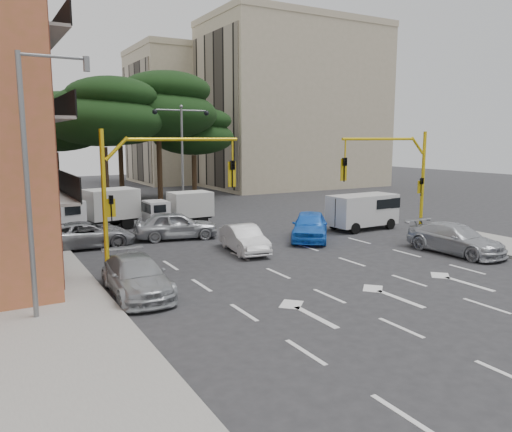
{
  "coord_description": "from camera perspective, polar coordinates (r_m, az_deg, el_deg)",
  "views": [
    {
      "loc": [
        -12.84,
        -17.32,
        5.67
      ],
      "look_at": [
        -0.14,
        5.19,
        1.6
      ],
      "focal_mm": 35.0,
      "sensor_mm": 36.0,
      "label": 1
    }
  ],
  "objects": [
    {
      "name": "street_lamp_left",
      "position": [
        16.42,
        -24.07,
        4.86
      ],
      "size": [
        2.08,
        0.2,
        8.0
      ],
      "color": "slate",
      "rests_on": "sidewalk_left"
    },
    {
      "name": "car_blue_compact",
      "position": [
        28.03,
        6.18,
        -1.11
      ],
      "size": [
        4.36,
        4.88,
        1.6
      ],
      "primitive_type": "imported",
      "rotation": [
        0.0,
        0.0,
        -0.66
      ],
      "color": "blue",
      "rests_on": "ground"
    },
    {
      "name": "pine_left_far",
      "position": [
        43.69,
        -22.02,
        9.94
      ],
      "size": [
        8.32,
        8.32,
        9.3
      ],
      "color": "#382616",
      "rests_on": "ground"
    },
    {
      "name": "median_strip",
      "position": [
        36.14,
        -8.27,
        -0.05
      ],
      "size": [
        1.4,
        6.0,
        0.15
      ],
      "primitive_type": "cube",
      "color": "gray",
      "rests_on": "ground"
    },
    {
      "name": "ground",
      "position": [
        22.29,
        6.91,
        -5.85
      ],
      "size": [
        120.0,
        120.0,
        0.0
      ],
      "primitive_type": "plane",
      "color": "#28282B",
      "rests_on": "ground"
    },
    {
      "name": "signal_mast_right",
      "position": [
        27.6,
        16.08,
        4.89
      ],
      "size": [
        5.79,
        0.37,
        6.0
      ],
      "color": "gold",
      "rests_on": "ground"
    },
    {
      "name": "car_silver_wagon",
      "position": [
        18.77,
        -13.52,
        -6.69
      ],
      "size": [
        2.13,
        4.84,
        1.38
      ],
      "primitive_type": "imported",
      "rotation": [
        0.0,
        0.0,
        -0.04
      ],
      "color": "#9DA0A5",
      "rests_on": "ground"
    },
    {
      "name": "box_truck_b",
      "position": [
        32.76,
        -8.8,
        0.79
      ],
      "size": [
        4.42,
        1.92,
        2.16
      ],
      "primitive_type": null,
      "rotation": [
        0.0,
        0.0,
        1.59
      ],
      "color": "silver",
      "rests_on": "ground"
    },
    {
      "name": "pine_right",
      "position": [
        46.83,
        -7.07,
        9.56
      ],
      "size": [
        7.49,
        7.49,
        8.37
      ],
      "color": "#382616",
      "rests_on": "ground"
    },
    {
      "name": "car_silver_cross_b",
      "position": [
        28.46,
        -9.14,
        -1.03
      ],
      "size": [
        4.95,
        2.87,
        1.58
      ],
      "primitive_type": "imported",
      "rotation": [
        0.0,
        0.0,
        1.34
      ],
      "color": "#ABAEB3",
      "rests_on": "ground"
    },
    {
      "name": "street_lamp_center",
      "position": [
        35.71,
        -8.46,
        8.47
      ],
      "size": [
        4.16,
        0.36,
        7.77
      ],
      "color": "slate",
      "rests_on": "median_strip"
    },
    {
      "name": "pine_back",
      "position": [
        47.82,
        -15.3,
        10.96
      ],
      "size": [
        9.15,
        9.15,
        10.23
      ],
      "color": "#382616",
      "rests_on": "ground"
    },
    {
      "name": "apartment_beige_far",
      "position": [
        66.57,
        -6.76,
        11.2
      ],
      "size": [
        16.2,
        12.15,
        16.7
      ],
      "color": "tan",
      "rests_on": "ground"
    },
    {
      "name": "car_white_hatch",
      "position": [
        24.95,
        -1.37,
        -2.62
      ],
      "size": [
        1.97,
        4.21,
        1.33
      ],
      "primitive_type": "imported",
      "rotation": [
        0.0,
        0.0,
        -0.14
      ],
      "color": "silver",
      "rests_on": "ground"
    },
    {
      "name": "car_silver_cross_a",
      "position": [
        27.37,
        -18.76,
        -2.04
      ],
      "size": [
        5.05,
        2.62,
        1.36
      ],
      "primitive_type": "imported",
      "rotation": [
        0.0,
        0.0,
        1.5
      ],
      "color": "gray",
      "rests_on": "ground"
    },
    {
      "name": "sidewalk_left",
      "position": [
        14.51,
        -22.52,
        -14.45
      ],
      "size": [
        5.0,
        26.0,
        0.15
      ],
      "primitive_type": "cube",
      "color": "gray",
      "rests_on": "ground"
    },
    {
      "name": "car_silver_parked",
      "position": [
        26.52,
        21.83,
        -2.44
      ],
      "size": [
        2.31,
        5.12,
        1.45
      ],
      "primitive_type": "imported",
      "rotation": [
        0.0,
        0.0,
        0.06
      ],
      "color": "#AEB1B7",
      "rests_on": "ground"
    },
    {
      "name": "pine_center",
      "position": [
        43.63,
        -11.07,
        12.24
      ],
      "size": [
        9.98,
        9.98,
        11.16
      ],
      "color": "#382616",
      "rests_on": "ground"
    },
    {
      "name": "box_truck_a",
      "position": [
        32.27,
        -17.7,
        0.65
      ],
      "size": [
        5.37,
        2.98,
        2.5
      ],
      "primitive_type": null,
      "rotation": [
        0.0,
        0.0,
        1.75
      ],
      "color": "white",
      "rests_on": "ground"
    },
    {
      "name": "pine_left_near",
      "position": [
        40.31,
        -17.0,
        11.32
      ],
      "size": [
        9.15,
        9.15,
        10.23
      ],
      "color": "#382616",
      "rests_on": "ground"
    },
    {
      "name": "signal_mast_left",
      "position": [
        20.31,
        -12.06,
        3.71
      ],
      "size": [
        5.79,
        0.37,
        6.0
      ],
      "color": "gold",
      "rests_on": "ground"
    },
    {
      "name": "van_white",
      "position": [
        31.73,
        12.07,
        0.49
      ],
      "size": [
        4.52,
        2.2,
        2.22
      ],
      "primitive_type": null,
      "rotation": [
        0.0,
        0.0,
        -1.53
      ],
      "color": "silver",
      "rests_on": "ground"
    },
    {
      "name": "apartment_beige_near",
      "position": [
        59.34,
        4.27,
        12.49
      ],
      "size": [
        20.2,
        12.15,
        18.7
      ],
      "color": "tan",
      "rests_on": "ground"
    }
  ]
}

